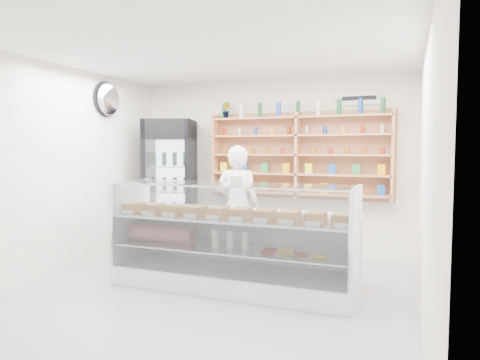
% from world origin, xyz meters
% --- Properties ---
extents(room, '(5.00, 5.00, 5.00)m').
position_xyz_m(room, '(0.00, 0.00, 1.40)').
color(room, '#9F9FA3').
rests_on(room, ground).
extents(display_counter, '(2.94, 0.88, 1.28)m').
position_xyz_m(display_counter, '(0.15, 0.50, 0.35)').
color(display_counter, white).
rests_on(display_counter, floor).
extents(shop_worker, '(0.68, 0.48, 1.74)m').
position_xyz_m(shop_worker, '(-0.14, 1.41, 0.87)').
color(shop_worker, silver).
rests_on(shop_worker, floor).
extents(drinks_cooler, '(0.98, 0.96, 2.17)m').
position_xyz_m(drinks_cooler, '(-1.58, 1.99, 1.09)').
color(drinks_cooler, black).
rests_on(drinks_cooler, floor).
extents(wall_shelving, '(2.84, 0.28, 1.33)m').
position_xyz_m(wall_shelving, '(0.50, 2.34, 1.59)').
color(wall_shelving, tan).
rests_on(wall_shelving, back_wall).
extents(potted_plant, '(0.17, 0.15, 0.27)m').
position_xyz_m(potted_plant, '(-0.71, 2.34, 2.33)').
color(potted_plant, '#1E6626').
rests_on(potted_plant, wall_shelving).
extents(security_mirror, '(0.15, 0.50, 0.50)m').
position_xyz_m(security_mirror, '(-2.17, 1.20, 2.45)').
color(security_mirror, silver).
rests_on(security_mirror, left_wall).
extents(wall_sign, '(0.62, 0.03, 0.20)m').
position_xyz_m(wall_sign, '(1.40, 2.47, 2.45)').
color(wall_sign, white).
rests_on(wall_sign, back_wall).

